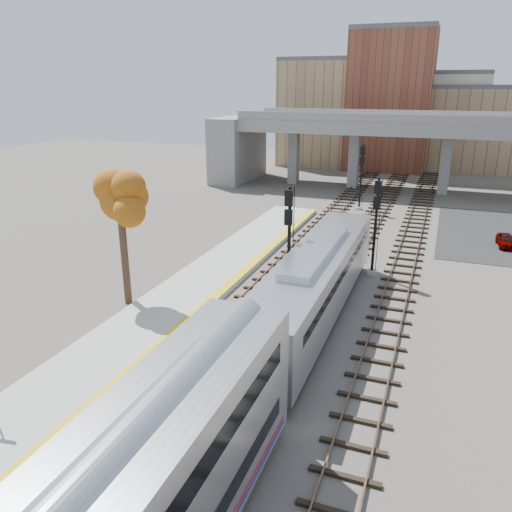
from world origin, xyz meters
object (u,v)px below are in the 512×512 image
Objects in this scene: signal_mast_mid at (375,229)px; tree at (120,201)px; signal_mast_near at (289,247)px; signal_mast_far at (361,178)px; locomotive at (316,282)px; car_a at (506,240)px.

tree reaches higher than signal_mast_mid.
signal_mast_near is 25.51m from signal_mast_far.
signal_mast_far is (0.00, 25.51, -0.22)m from signal_mast_near.
locomotive reaches higher than car_a.
signal_mast_mid reaches higher than locomotive.
car_a is at bearing -32.59° from signal_mast_far.
tree is (-11.18, -1.87, 4.09)m from locomotive.
car_a is at bearing 42.10° from tree.
tree is at bearing -159.23° from signal_mast_near.
signal_mast_far is 30.49m from tree.
tree reaches higher than car_a.
signal_mast_mid is at bearing -77.73° from signal_mast_far.
car_a is (13.45, -8.60, -2.79)m from signal_mast_far.
car_a is (13.45, 16.91, -3.01)m from signal_mast_near.
signal_mast_mid is at bearing 58.37° from signal_mast_near.
signal_mast_near is at bearing 143.13° from locomotive.
car_a is at bearing 51.51° from signal_mast_near.
locomotive is at bearing -85.57° from signal_mast_far.
signal_mast_far is at bearing 90.00° from signal_mast_near.
tree is (-9.08, -28.95, 3.01)m from signal_mast_far.
signal_mast_near is at bearing 20.77° from tree.
tree reaches higher than locomotive.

